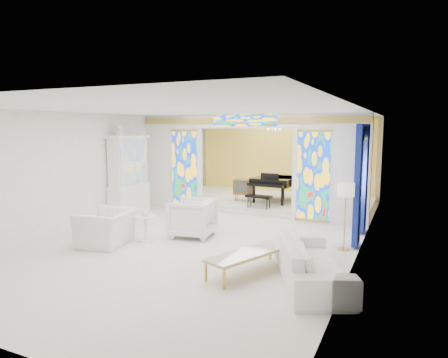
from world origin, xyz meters
The scene contains 23 objects.
floor centered at (0.00, 0.00, 0.00)m, with size 12.00×12.00×0.00m, color silver.
ceiling centered at (0.00, 0.00, 3.00)m, with size 7.00×12.00×0.02m, color white.
wall_back centered at (0.00, 6.00, 1.50)m, with size 7.00×0.02×3.00m, color white.
wall_left centered at (-3.50, 0.00, 1.50)m, with size 0.02×12.00×3.00m, color white.
wall_right centered at (3.50, 0.00, 1.50)m, with size 0.02×12.00×3.00m, color white.
partition_wall centered at (0.00, 2.00, 1.65)m, with size 7.00×0.22×3.00m.
stained_glass_left centered at (-2.03, 1.89, 1.30)m, with size 0.90×0.04×2.40m, color gold.
stained_glass_right centered at (2.03, 1.89, 1.30)m, with size 0.90×0.04×2.40m, color gold.
stained_glass_transom centered at (0.00, 1.89, 2.82)m, with size 2.00×0.04×0.34m, color gold.
alcove_platform centered at (0.00, 4.10, 0.09)m, with size 6.80×3.80×0.18m, color silver.
gold_curtain_back centered at (0.00, 5.88, 1.50)m, with size 6.70×0.10×2.90m, color #E5C64F.
chandelier centered at (0.20, 4.00, 2.55)m, with size 0.48×0.48×0.30m, color #B89140.
blue_drapes centered at (3.40, 0.70, 1.58)m, with size 0.14×1.85×2.65m.
china_cabinet centered at (-3.22, 0.60, 1.17)m, with size 0.56×1.46×2.72m.
armchair_left centered at (-1.67, -2.13, 0.39)m, with size 1.19×1.04×0.77m, color white.
armchair_right centered at (-0.29, -0.72, 0.46)m, with size 0.98×1.01×0.92m, color white.
sofa centered at (2.95, -2.35, 0.36)m, with size 2.48×0.97×0.72m, color silver.
side_table centered at (-1.08, -1.53, 0.39)m, with size 0.53×0.53×0.60m.
vase centered at (-1.08, -1.53, 0.70)m, with size 0.18×0.18×0.19m, color silver.
coffee_table centered at (1.86, -2.43, 0.37)m, with size 1.19×1.88×0.40m.
floor_lamp centered at (3.20, -0.29, 1.25)m, with size 0.44×0.44×1.46m.
grand_piano centered at (0.51, 3.75, 0.84)m, with size 1.66×2.49×0.98m.
tv_console centered at (-0.62, 3.31, 0.64)m, with size 0.68×0.53×0.71m.
Camera 1 is at (4.37, -8.92, 2.62)m, focal length 32.00 mm.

